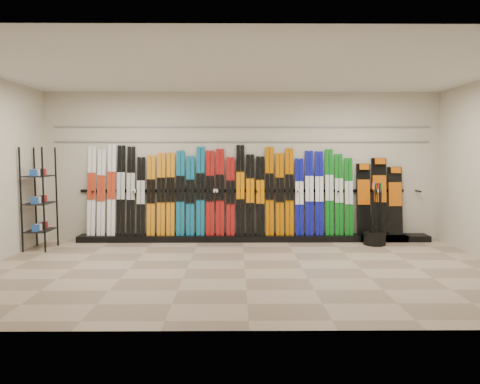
{
  "coord_description": "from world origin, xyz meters",
  "views": [
    {
      "loc": [
        -0.13,
        -7.04,
        1.78
      ],
      "look_at": [
        -0.06,
        1.0,
        1.1
      ],
      "focal_mm": 35.0,
      "sensor_mm": 36.0,
      "label": 1
    }
  ],
  "objects": [
    {
      "name": "ski_rack_base",
      "position": [
        0.22,
        2.28,
        0.06
      ],
      "size": [
        8.0,
        0.4,
        0.12
      ],
      "primitive_type": "cube",
      "color": "black",
      "rests_on": "floor"
    },
    {
      "name": "skis",
      "position": [
        -0.48,
        2.35,
        0.97
      ],
      "size": [
        5.36,
        0.27,
        1.83
      ],
      "color": "white",
      "rests_on": "ski_rack_base"
    },
    {
      "name": "snowboards",
      "position": [
        2.77,
        2.35,
        0.85
      ],
      "size": [
        0.93,
        0.24,
        1.55
      ],
      "color": "black",
      "rests_on": "ski_rack_base"
    },
    {
      "name": "ski_poles",
      "position": [
        2.58,
        1.88,
        0.61
      ],
      "size": [
        0.3,
        0.32,
        1.18
      ],
      "color": "black",
      "rests_on": "pole_bin"
    },
    {
      "name": "ceiling",
      "position": [
        0.0,
        0.0,
        3.0
      ],
      "size": [
        8.0,
        8.0,
        0.0
      ],
      "primitive_type": "plane",
      "rotation": [
        3.14,
        0.0,
        0.0
      ],
      "color": "silver",
      "rests_on": "back_wall"
    },
    {
      "name": "floor",
      "position": [
        0.0,
        0.0,
        0.0
      ],
      "size": [
        8.0,
        8.0,
        0.0
      ],
      "primitive_type": "plane",
      "color": "gray",
      "rests_on": "ground"
    },
    {
      "name": "accessory_rack",
      "position": [
        -3.75,
        1.53,
        0.94
      ],
      "size": [
        0.4,
        0.6,
        1.88
      ],
      "primitive_type": "cube",
      "color": "black",
      "rests_on": "floor"
    },
    {
      "name": "slatwall_rail_0",
      "position": [
        0.0,
        2.48,
        2.0
      ],
      "size": [
        7.6,
        0.02,
        0.03
      ],
      "primitive_type": "cube",
      "color": "gray",
      "rests_on": "back_wall"
    },
    {
      "name": "slatwall_rail_1",
      "position": [
        0.0,
        2.48,
        2.3
      ],
      "size": [
        7.6,
        0.02,
        0.03
      ],
      "primitive_type": "cube",
      "color": "gray",
      "rests_on": "back_wall"
    },
    {
      "name": "back_wall",
      "position": [
        0.0,
        2.5,
        1.5
      ],
      "size": [
        8.0,
        0.0,
        8.0
      ],
      "primitive_type": "plane",
      "rotation": [
        1.57,
        0.0,
        0.0
      ],
      "color": "beige",
      "rests_on": "floor"
    },
    {
      "name": "pole_bin",
      "position": [
        2.54,
        1.85,
        0.12
      ],
      "size": [
        0.42,
        0.42,
        0.25
      ],
      "primitive_type": "cylinder",
      "color": "black",
      "rests_on": "floor"
    }
  ]
}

